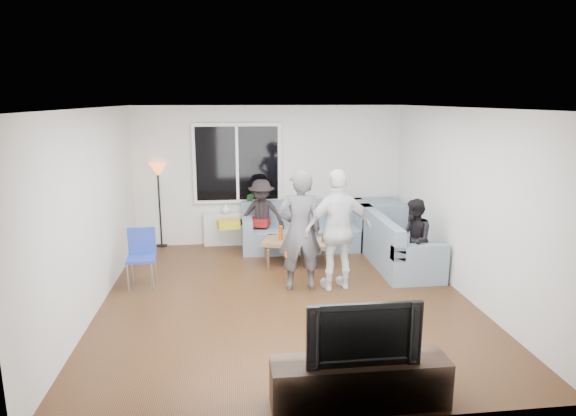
{
  "coord_description": "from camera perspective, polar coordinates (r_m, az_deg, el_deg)",
  "views": [
    {
      "loc": [
        -0.72,
        -6.36,
        2.72
      ],
      "look_at": [
        0.1,
        0.6,
        1.15
      ],
      "focal_mm": 30.59,
      "sensor_mm": 36.0,
      "label": 1
    }
  ],
  "objects": [
    {
      "name": "wall_front",
      "position": [
        3.93,
        4.33,
        -8.57
      ],
      "size": [
        5.0,
        0.04,
        2.6
      ],
      "primitive_type": "cube",
      "color": "silver",
      "rests_on": "ground"
    },
    {
      "name": "cushion_yellow",
      "position": [
        8.89,
        -6.93,
        -1.87
      ],
      "size": [
        0.42,
        0.37,
        0.14
      ],
      "primitive_type": "cube",
      "rotation": [
        0.0,
        0.0,
        0.15
      ],
      "color": "gold",
      "rests_on": "sofa_back_section"
    },
    {
      "name": "spectator_back",
      "position": [
        8.92,
        -3.09,
        -0.81
      ],
      "size": [
        0.94,
        0.69,
        1.3
      ],
      "primitive_type": "imported",
      "rotation": [
        0.0,
        0.0,
        -0.26
      ],
      "color": "black",
      "rests_on": "floor"
    },
    {
      "name": "bottle_d",
      "position": [
        8.16,
        2.28,
        -3.01
      ],
      "size": [
        0.07,
        0.07,
        0.25
      ],
      "primitive_type": "cylinder",
      "color": "#F2AB15",
      "rests_on": "coffee_table"
    },
    {
      "name": "spectator_right",
      "position": [
        7.71,
        14.41,
        -3.56
      ],
      "size": [
        0.56,
        0.67,
        1.25
      ],
      "primitive_type": "imported",
      "rotation": [
        0.0,
        0.0,
        -1.72
      ],
      "color": "black",
      "rests_on": "floor"
    },
    {
      "name": "bottle_a",
      "position": [
        8.21,
        -0.84,
        -2.92
      ],
      "size": [
        0.07,
        0.07,
        0.24
      ],
      "primitive_type": "cylinder",
      "color": "#B94F0A",
      "rests_on": "coffee_table"
    },
    {
      "name": "sofa_right_section",
      "position": [
        8.34,
        12.78,
        -3.68
      ],
      "size": [
        2.0,
        0.85,
        0.85
      ],
      "primitive_type": null,
      "rotation": [
        0.0,
        0.0,
        1.57
      ],
      "color": "slate",
      "rests_on": "floor"
    },
    {
      "name": "radiator",
      "position": [
        9.33,
        -5.75,
        -2.42
      ],
      "size": [
        1.3,
        0.12,
        0.62
      ],
      "primitive_type": "cube",
      "color": "silver",
      "rests_on": "floor"
    },
    {
      "name": "player_right",
      "position": [
        7.06,
        5.86,
        -2.58
      ],
      "size": [
        1.09,
        0.6,
        1.75
      ],
      "primitive_type": "imported",
      "rotation": [
        0.0,
        0.0,
        3.32
      ],
      "color": "silver",
      "rests_on": "floor"
    },
    {
      "name": "vase",
      "position": [
        9.21,
        -7.23,
        -0.09
      ],
      "size": [
        0.2,
        0.2,
        0.18
      ],
      "primitive_type": "imported",
      "rotation": [
        0.0,
        0.0,
        0.17
      ],
      "color": "silver",
      "rests_on": "radiator"
    },
    {
      "name": "wall_back",
      "position": [
        9.27,
        -2.18,
        3.79
      ],
      "size": [
        5.0,
        0.04,
        2.6
      ],
      "primitive_type": "cube",
      "color": "silver",
      "rests_on": "ground"
    },
    {
      "name": "window_mullion",
      "position": [
        9.08,
        -5.92,
        5.14
      ],
      "size": [
        0.05,
        0.03,
        1.35
      ],
      "primitive_type": "cube",
      "color": "white",
      "rests_on": "window_frame"
    },
    {
      "name": "side_chair",
      "position": [
        7.5,
        -16.68,
        -5.71
      ],
      "size": [
        0.42,
        0.42,
        0.86
      ],
      "primitive_type": null,
      "rotation": [
        0.0,
        0.0,
        0.05
      ],
      "color": "#273EAA",
      "rests_on": "floor"
    },
    {
      "name": "wall_right",
      "position": [
        7.28,
        19.87,
        0.61
      ],
      "size": [
        0.04,
        5.5,
        2.6
      ],
      "primitive_type": "cube",
      "color": "silver",
      "rests_on": "ground"
    },
    {
      "name": "tv_console",
      "position": [
        4.73,
        8.3,
        -19.4
      ],
      "size": [
        1.6,
        0.4,
        0.44
      ],
      "primitive_type": "cube",
      "color": "#36241B",
      "rests_on": "floor"
    },
    {
      "name": "bottle_e",
      "position": [
        8.38,
        2.95,
        -2.69
      ],
      "size": [
        0.07,
        0.07,
        0.22
      ],
      "primitive_type": "cylinder",
      "color": "black",
      "rests_on": "coffee_table"
    },
    {
      "name": "window_frame",
      "position": [
        9.13,
        -5.93,
        5.18
      ],
      "size": [
        1.62,
        0.06,
        1.47
      ],
      "primitive_type": "cube",
      "color": "white",
      "rests_on": "wall_back"
    },
    {
      "name": "floor_lamp",
      "position": [
        9.4,
        -14.7,
        0.28
      ],
      "size": [
        0.32,
        0.32,
        1.56
      ],
      "primitive_type": null,
      "color": "orange",
      "rests_on": "floor"
    },
    {
      "name": "bottle_b",
      "position": [
        8.03,
        0.46,
        -3.24
      ],
      "size": [
        0.08,
        0.08,
        0.25
      ],
      "primitive_type": "cylinder",
      "color": "#337C16",
      "rests_on": "coffee_table"
    },
    {
      "name": "potted_plant",
      "position": [
        9.19,
        -4.6,
        0.59
      ],
      "size": [
        0.21,
        0.17,
        0.38
      ],
      "primitive_type": "imported",
      "rotation": [
        0.0,
        0.0,
        -0.01
      ],
      "color": "#26602A",
      "rests_on": "radiator"
    },
    {
      "name": "television",
      "position": [
        4.48,
        8.51,
        -13.84
      ],
      "size": [
        1.01,
        0.13,
        0.58
      ],
      "primitive_type": "imported",
      "color": "black",
      "rests_on": "tv_console"
    },
    {
      "name": "sofa_corner",
      "position": [
        9.33,
        10.38,
        -1.83
      ],
      "size": [
        0.85,
        0.85,
        0.85
      ],
      "primitive_type": "cube",
      "color": "slate",
      "rests_on": "floor"
    },
    {
      "name": "bottle_c",
      "position": [
        8.38,
        1.29,
        -2.78
      ],
      "size": [
        0.07,
        0.07,
        0.19
      ],
      "primitive_type": "cylinder",
      "color": "black",
      "rests_on": "coffee_table"
    },
    {
      "name": "pitcher",
      "position": [
        8.14,
        0.69,
        -3.31
      ],
      "size": [
        0.17,
        0.17,
        0.17
      ],
      "primitive_type": "cylinder",
      "color": "maroon",
      "rests_on": "coffee_table"
    },
    {
      "name": "window_glass",
      "position": [
        9.09,
        -5.92,
        5.15
      ],
      "size": [
        1.5,
        0.02,
        1.35
      ],
      "primitive_type": "cube",
      "color": "black",
      "rests_on": "window_frame"
    },
    {
      "name": "ceiling",
      "position": [
        6.41,
        -0.27,
        11.73
      ],
      "size": [
        5.0,
        5.5,
        0.04
      ],
      "primitive_type": "cube",
      "color": "white",
      "rests_on": "ground"
    },
    {
      "name": "wall_left",
      "position": [
        6.76,
        -21.99,
        -0.42
      ],
      "size": [
        0.04,
        5.5,
        2.6
      ],
      "primitive_type": "cube",
      "color": "silver",
      "rests_on": "ground"
    },
    {
      "name": "player_left",
      "position": [
        7.0,
        1.37,
        -2.65
      ],
      "size": [
        0.65,
        0.44,
        1.75
      ],
      "primitive_type": "imported",
      "rotation": [
        0.0,
        0.0,
        3.17
      ],
      "color": "#4D4C51",
      "rests_on": "floor"
    },
    {
      "name": "cushion_red",
      "position": [
        8.98,
        -3.38,
        -1.65
      ],
      "size": [
        0.43,
        0.4,
        0.13
      ],
      "primitive_type": "cube",
      "rotation": [
        0.0,
        0.0,
        -0.31
      ],
      "color": "maroon",
      "rests_on": "sofa_back_section"
    },
    {
      "name": "sofa_back_section",
      "position": [
        9.03,
        1.96,
        -2.12
      ],
      "size": [
        2.3,
        0.85,
        0.85
      ],
      "primitive_type": null,
      "color": "slate",
      "rests_on": "floor"
    },
    {
      "name": "floor",
      "position": [
        6.96,
        -0.25,
        -10.54
      ],
      "size": [
        5.0,
        5.5,
        0.04
      ],
      "primitive_type": "cube",
      "color": "#56351C",
      "rests_on": "ground"
    },
    {
      "name": "coffee_table",
      "position": [
        8.28,
        1.0,
        -5.11
      ],
      "size": [
        1.23,
        0.9,
        0.4
      ],
      "primitive_type": "cube",
      "rotation": [
        0.0,
        0.0,
        -0.31
      ],
      "color": "#A77C51",
      "rests_on": "floor"
    }
  ]
}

